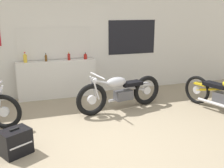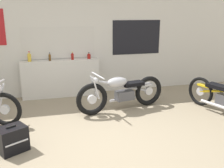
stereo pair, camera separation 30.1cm
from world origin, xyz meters
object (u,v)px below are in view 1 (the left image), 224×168
Objects in this scene: bottle_leftmost at (25,58)px; bottle_left_center at (46,58)px; bottle_center at (69,57)px; hard_case_black at (16,142)px; motorcycle_silver at (121,92)px; bottle_right_center at (85,56)px.

bottle_leftmost is 0.48m from bottle_left_center.
bottle_leftmost is at bearing 179.15° from bottle_center.
hard_case_black is at bearing -116.08° from bottle_center.
hard_case_black is at bearing -94.97° from bottle_leftmost.
bottle_left_center and bottle_center have the same top height.
bottle_leftmost is 0.47× the size of hard_case_black.
bottle_center is at bearing -0.85° from bottle_leftmost.
motorcycle_silver reaches higher than hard_case_black.
bottle_right_center is at bearing 0.67° from bottle_left_center.
bottle_center reaches higher than hard_case_black.
motorcycle_silver is (0.91, -1.29, -0.62)m from bottle_center.
bottle_center is (0.56, -0.01, -0.00)m from bottle_left_center.
bottle_right_center is at bearing 2.27° from bottle_center.
bottle_left_center is (0.48, -0.01, -0.02)m from bottle_leftmost.
bottle_left_center is 1.24× the size of bottle_right_center.
bottle_leftmost is at bearing 85.03° from hard_case_black.
hard_case_black is (-2.17, -1.29, -0.21)m from motorcycle_silver.
bottle_right_center is (0.98, 0.01, -0.02)m from bottle_left_center.
bottle_left_center is at bearing 179.45° from bottle_center.
bottle_leftmost reaches higher than bottle_center.
bottle_leftmost is 1.04m from bottle_center.
bottle_left_center is at bearing -1.21° from bottle_leftmost.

